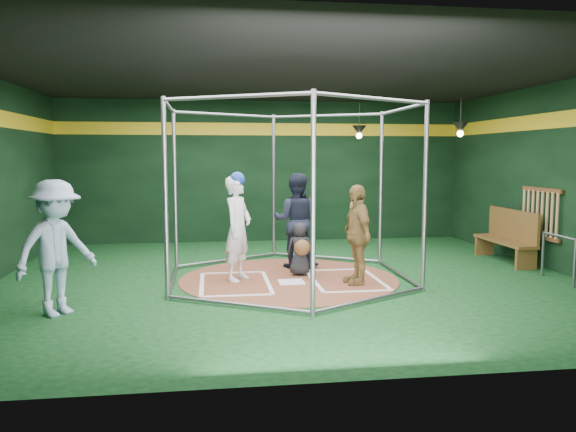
{
  "coord_description": "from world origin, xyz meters",
  "views": [
    {
      "loc": [
        -1.34,
        -9.53,
        2.15
      ],
      "look_at": [
        0.0,
        0.1,
        1.1
      ],
      "focal_mm": 35.0,
      "sensor_mm": 36.0,
      "label": 1
    }
  ],
  "objects": [
    {
      "name": "umpire",
      "position": [
        0.28,
        0.99,
        0.91
      ],
      "size": [
        1.03,
        0.9,
        1.81
      ],
      "primitive_type": "imported",
      "rotation": [
        0.0,
        0.0,
        2.86
      ],
      "color": "black",
      "rests_on": "clay_disc"
    },
    {
      "name": "catcher_figure",
      "position": [
        0.24,
        0.24,
        0.5
      ],
      "size": [
        0.52,
        0.59,
        0.95
      ],
      "color": "black",
      "rests_on": "clay_disc"
    },
    {
      "name": "pendant_lamp_far",
      "position": [
        4.0,
        2.0,
        2.74
      ],
      "size": [
        0.34,
        0.34,
        0.9
      ],
      "color": "black",
      "rests_on": "room_shell"
    },
    {
      "name": "home_plate",
      "position": [
        0.0,
        -0.3,
        0.02
      ],
      "size": [
        0.43,
        0.43,
        0.01
      ],
      "primitive_type": "cube",
      "color": "white",
      "rests_on": "clay_disc"
    },
    {
      "name": "batting_cage",
      "position": [
        -0.0,
        -0.0,
        1.5
      ],
      "size": [
        4.05,
        4.67,
        3.0
      ],
      "color": "gray",
      "rests_on": "ground"
    },
    {
      "name": "steel_railing",
      "position": [
        4.55,
        -0.79,
        0.54
      ],
      "size": [
        0.05,
        0.94,
        0.81
      ],
      "color": "slate",
      "rests_on": "ground"
    },
    {
      "name": "batter_box_left",
      "position": [
        -0.95,
        -0.25,
        0.02
      ],
      "size": [
        1.17,
        1.77,
        0.01
      ],
      "color": "white",
      "rests_on": "clay_disc"
    },
    {
      "name": "dugout_bench",
      "position": [
        4.63,
        0.99,
        0.54
      ],
      "size": [
        0.43,
        1.83,
        1.07
      ],
      "color": "brown",
      "rests_on": "ground"
    },
    {
      "name": "room_shell",
      "position": [
        0.0,
        0.01,
        1.75
      ],
      "size": [
        10.1,
        9.1,
        3.53
      ],
      "color": "black",
      "rests_on": "ground"
    },
    {
      "name": "batter_box_right",
      "position": [
        0.95,
        -0.25,
        0.02
      ],
      "size": [
        1.17,
        1.77,
        0.01
      ],
      "color": "white",
      "rests_on": "clay_disc"
    },
    {
      "name": "clay_disc",
      "position": [
        0.0,
        0.0,
        0.01
      ],
      "size": [
        3.8,
        3.8,
        0.01
      ],
      "primitive_type": "cylinder",
      "color": "brown",
      "rests_on": "ground"
    },
    {
      "name": "pendant_lamp_near",
      "position": [
        2.2,
        3.6,
        2.74
      ],
      "size": [
        0.34,
        0.34,
        0.9
      ],
      "color": "black",
      "rests_on": "room_shell"
    },
    {
      "name": "visitor_leopard",
      "position": [
        1.07,
        -0.52,
        0.84
      ],
      "size": [
        0.51,
        1.01,
        1.66
      ],
      "primitive_type": "imported",
      "rotation": [
        0.0,
        0.0,
        -1.46
      ],
      "color": "tan",
      "rests_on": "clay_disc"
    },
    {
      "name": "batter_figure",
      "position": [
        -0.88,
        0.0,
        0.94
      ],
      "size": [
        0.7,
        0.78,
        1.86
      ],
      "color": "silver",
      "rests_on": "clay_disc"
    },
    {
      "name": "bat_rack",
      "position": [
        4.93,
        0.4,
        1.05
      ],
      "size": [
        0.07,
        1.25,
        0.98
      ],
      "color": "brown",
      "rests_on": "room_shell"
    },
    {
      "name": "bystander_blue",
      "position": [
        -3.4,
        -1.74,
        0.92
      ],
      "size": [
        1.29,
        1.34,
        1.83
      ],
      "primitive_type": "imported",
      "rotation": [
        0.0,
        0.0,
        0.85
      ],
      "color": "#9CB5CE",
      "rests_on": "ground"
    }
  ]
}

